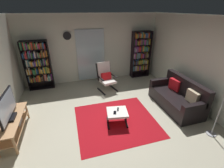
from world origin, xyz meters
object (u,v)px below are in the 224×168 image
at_px(leather_sofa, 177,97).
at_px(wall_clock, 67,36).
at_px(bookshelf_near_tv, 37,64).
at_px(tv_remote, 118,109).
at_px(bookshelf_near_sofa, 140,53).
at_px(ottoman, 117,114).
at_px(lounge_armchair, 106,76).
at_px(television, 7,108).
at_px(cell_phone, 115,113).
at_px(tv_stand, 13,124).

bearing_deg(leather_sofa, wall_clock, 137.74).
bearing_deg(bookshelf_near_tv, tv_remote, -50.81).
distance_m(bookshelf_near_sofa, ottoman, 3.47).
bearing_deg(bookshelf_near_sofa, wall_clock, 177.11).
bearing_deg(wall_clock, tv_remote, -70.36).
bearing_deg(leather_sofa, tv_remote, -175.18).
height_order(bookshelf_near_sofa, lounge_armchair, bookshelf_near_sofa).
height_order(bookshelf_near_sofa, leather_sofa, bookshelf_near_sofa).
bearing_deg(leather_sofa, television, 179.61).
bearing_deg(lounge_armchair, bookshelf_near_tv, 161.42).
bearing_deg(wall_clock, cell_phone, -73.07).
distance_m(bookshelf_near_tv, ottoman, 3.52).
height_order(leather_sofa, wall_clock, wall_clock).
height_order(television, cell_phone, television).
bearing_deg(wall_clock, bookshelf_near_tv, -169.81).
xyz_separation_m(tv_stand, tv_remote, (2.50, -0.21, 0.05)).
bearing_deg(leather_sofa, lounge_armchair, 136.36).
bearing_deg(tv_remote, tv_stand, -162.99).
bearing_deg(tv_remote, television, -162.60).
xyz_separation_m(lounge_armchair, tv_remote, (-0.15, -1.88, -0.16)).
distance_m(ottoman, tv_remote, 0.11).
bearing_deg(wall_clock, television, -119.05).
bearing_deg(ottoman, wall_clock, 108.43).
bearing_deg(tv_remote, bookshelf_near_tv, 151.04).
xyz_separation_m(bookshelf_near_tv, leather_sofa, (4.11, -2.49, -0.64)).
xyz_separation_m(tv_stand, lounge_armchair, (2.66, 1.67, 0.21)).
distance_m(bookshelf_near_tv, tv_remote, 3.48).
relative_size(lounge_armchair, ottoman, 1.72).
bearing_deg(bookshelf_near_tv, ottoman, -52.12).
xyz_separation_m(bookshelf_near_tv, tv_remote, (2.17, -2.66, -0.59)).
bearing_deg(bookshelf_near_tv, cell_phone, -53.47).
xyz_separation_m(ottoman, tv_remote, (0.04, 0.07, 0.07)).
xyz_separation_m(bookshelf_near_sofa, ottoman, (-1.93, -2.79, -0.73)).
bearing_deg(television, bookshelf_near_tv, 82.20).
relative_size(tv_stand, bookshelf_near_sofa, 0.69).
xyz_separation_m(tv_stand, ottoman, (2.46, -0.28, -0.02)).
distance_m(lounge_armchair, ottoman, 1.97).
relative_size(tv_stand, tv_remote, 9.30).
distance_m(bookshelf_near_tv, cell_phone, 3.49).
xyz_separation_m(leather_sofa, wall_clock, (-2.97, 2.70, 1.53)).
relative_size(leather_sofa, lounge_armchair, 1.69).
height_order(bookshelf_near_sofa, cell_phone, bookshelf_near_sofa).
bearing_deg(television, bookshelf_near_sofa, 29.87).
height_order(lounge_armchair, wall_clock, wall_clock).
distance_m(television, leather_sofa, 4.47).
relative_size(lounge_armchair, wall_clock, 3.53).
bearing_deg(wall_clock, ottoman, -71.57).
bearing_deg(bookshelf_near_sofa, tv_remote, -124.78).
height_order(tv_stand, ottoman, tv_stand).
distance_m(bookshelf_near_sofa, wall_clock, 3.02).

